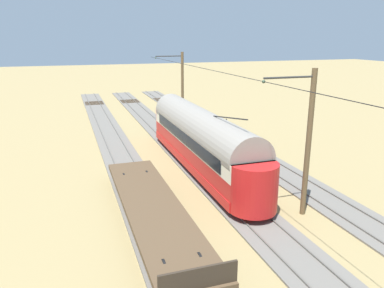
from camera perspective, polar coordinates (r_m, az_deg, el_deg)
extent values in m
plane|color=#937F51|center=(26.49, 1.64, -4.08)|extent=(220.00, 220.00, 0.00)
cube|color=#666059|center=(28.52, 11.18, -2.80)|extent=(2.80, 80.00, 0.10)
cube|color=#59544C|center=(28.16, 9.92, -2.79)|extent=(0.07, 80.00, 0.08)
cube|color=#59544C|center=(28.85, 12.43, -2.48)|extent=(0.07, 80.00, 0.08)
cube|color=#382819|center=(57.70, -4.71, 6.97)|extent=(2.50, 0.24, 0.08)
cube|color=#382819|center=(57.08, -4.55, 6.88)|extent=(2.50, 0.24, 0.08)
cube|color=#382819|center=(56.46, -4.38, 6.78)|extent=(2.50, 0.24, 0.08)
cube|color=#382819|center=(55.84, -4.22, 6.68)|extent=(2.50, 0.24, 0.08)
cube|color=#382819|center=(55.21, -4.05, 6.58)|extent=(2.50, 0.24, 0.08)
cube|color=#666059|center=(26.48, 1.64, -3.98)|extent=(2.80, 80.00, 0.10)
cube|color=#59544C|center=(26.22, 0.16, -3.97)|extent=(0.07, 80.00, 0.08)
cube|color=#59544C|center=(26.69, 3.09, -3.63)|extent=(0.07, 80.00, 0.08)
cube|color=#382819|center=(56.72, -9.68, 6.65)|extent=(2.50, 0.24, 0.08)
cube|color=#382819|center=(56.08, -9.57, 6.55)|extent=(2.50, 0.24, 0.08)
cube|color=#382819|center=(55.45, -9.46, 6.45)|extent=(2.50, 0.24, 0.08)
cube|color=#382819|center=(54.82, -9.35, 6.34)|extent=(2.50, 0.24, 0.08)
cube|color=#382819|center=(54.18, -9.23, 6.24)|extent=(2.50, 0.24, 0.08)
cube|color=#666059|center=(25.28, -9.18, -5.18)|extent=(2.80, 80.00, 0.10)
cube|color=#59544C|center=(25.15, -10.80, -5.15)|extent=(0.07, 80.00, 0.08)
cube|color=#59544C|center=(25.36, -7.59, -4.82)|extent=(0.07, 80.00, 0.08)
cube|color=#382819|center=(56.17, -14.78, 6.26)|extent=(2.50, 0.24, 0.08)
cube|color=#382819|center=(55.53, -14.73, 6.15)|extent=(2.50, 0.24, 0.08)
cube|color=#382819|center=(54.89, -14.67, 6.05)|extent=(2.50, 0.24, 0.08)
cube|color=#382819|center=(54.25, -14.62, 5.94)|extent=(2.50, 0.24, 0.08)
cube|color=#382819|center=(53.61, -14.56, 5.83)|extent=(2.50, 0.24, 0.08)
cube|color=red|center=(26.70, 1.28, -2.32)|extent=(2.65, 15.98, 0.55)
cube|color=red|center=(26.48, 1.29, -0.77)|extent=(2.55, 15.98, 0.95)
cube|color=beige|center=(26.21, 1.30, 1.32)|extent=(2.55, 15.98, 1.05)
cylinder|color=gray|center=(26.08, 1.31, 2.44)|extent=(2.65, 15.66, 2.65)
cylinder|color=red|center=(33.75, -3.31, 3.32)|extent=(2.55, 2.55, 2.55)
cylinder|color=red|center=(19.54, 9.28, -6.43)|extent=(2.55, 2.55, 2.55)
cube|color=black|center=(34.61, -3.84, 5.34)|extent=(1.63, 0.08, 0.36)
cube|color=black|center=(34.71, -3.84, 4.85)|extent=(1.73, 0.06, 0.80)
cube|color=black|center=(26.66, 3.92, 1.54)|extent=(0.04, 13.43, 0.80)
cube|color=black|center=(25.81, -1.40, 1.09)|extent=(0.04, 13.43, 0.80)
cylinder|color=silver|center=(34.99, -3.85, 3.35)|extent=(0.24, 0.06, 0.24)
cube|color=gray|center=(35.14, -3.80, 1.85)|extent=(1.94, 0.12, 0.20)
cylinder|color=black|center=(21.45, 5.64, 4.00)|extent=(0.07, 4.64, 0.79)
cylinder|color=black|center=(31.60, -0.65, 0.33)|extent=(0.10, 0.76, 0.76)
cylinder|color=black|center=(31.20, -3.16, 0.10)|extent=(0.10, 0.76, 0.76)
cylinder|color=black|center=(22.60, 7.44, -6.32)|extent=(0.10, 0.76, 0.76)
cylinder|color=black|center=(22.05, 4.06, -6.81)|extent=(0.10, 0.76, 0.76)
cube|color=brown|center=(19.13, -5.96, -9.59)|extent=(2.80, 14.03, 0.25)
cube|color=#33281E|center=(13.19, 1.01, -19.77)|extent=(2.80, 0.10, 0.80)
cylinder|color=black|center=(14.97, -4.32, -18.62)|extent=(0.10, 0.84, 0.84)
cylinder|color=black|center=(15.31, 1.14, -17.69)|extent=(0.10, 0.84, 0.84)
cylinder|color=black|center=(23.57, -10.33, -5.39)|extent=(0.10, 0.84, 0.84)
cylinder|color=black|center=(23.79, -6.90, -5.04)|extent=(0.10, 0.84, 0.84)
cylinder|color=brown|center=(38.99, -1.46, 8.23)|extent=(0.28, 0.28, 7.66)
cylinder|color=#2D2D2D|center=(38.30, -3.52, 13.23)|extent=(2.75, 0.10, 0.10)
sphere|color=#334733|center=(37.97, -5.56, 12.93)|extent=(0.16, 0.16, 0.16)
cylinder|color=brown|center=(19.85, 17.30, -0.11)|extent=(0.28, 0.28, 7.66)
cylinder|color=#2D2D2D|center=(18.44, 14.66, 9.80)|extent=(2.75, 0.10, 0.10)
sphere|color=#334733|center=(17.75, 10.86, 9.32)|extent=(0.16, 0.16, 0.16)
cylinder|color=black|center=(38.30, -3.52, 13.23)|extent=(2.75, 0.02, 0.02)
cylinder|color=black|center=(38.38, 5.26, 3.06)|extent=(0.08, 0.08, 1.10)
cylinder|color=red|center=(38.24, 5.28, 4.04)|extent=(0.30, 0.30, 0.03)
cylinder|color=#262626|center=(38.36, 5.00, 2.76)|extent=(0.33, 0.04, 0.54)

